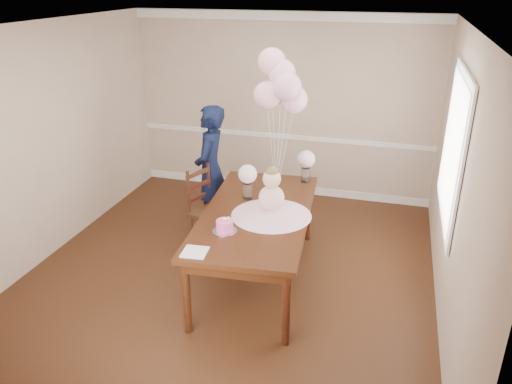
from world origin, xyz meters
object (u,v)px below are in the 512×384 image
dining_chair_seat (211,213)px  dining_table_top (257,214)px  birthday_cake (225,226)px  woman (211,170)px

dining_chair_seat → dining_table_top: bearing=-16.1°
birthday_cake → dining_chair_seat: (-0.57, 1.10, -0.45)m
dining_table_top → woman: woman is taller
birthday_cake → woman: bearing=115.5°
dining_table_top → birthday_cake: birthday_cake is taller
birthday_cake → dining_table_top: bearing=71.0°
dining_chair_seat → woman: 0.60m
dining_table_top → woman: 1.34m
birthday_cake → dining_chair_seat: 1.31m
birthday_cake → dining_chair_seat: bearing=117.4°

